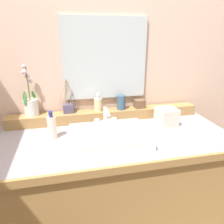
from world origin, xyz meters
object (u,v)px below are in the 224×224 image
(tumbler_cup, at_px, (121,102))
(reed_diffuser, at_px, (68,107))
(potted_plant, at_px, (31,104))
(lotion_bottle, at_px, (52,127))
(sink_basin, at_px, (109,137))
(tissue_box, at_px, (167,117))
(soap_dispenser, at_px, (98,104))
(trinket_box, at_px, (140,104))

(tumbler_cup, height_order, reed_diffuser, reed_diffuser)
(potted_plant, xyz_separation_m, lotion_bottle, (0.14, -0.23, -0.08))
(sink_basin, relative_size, lotion_bottle, 2.56)
(potted_plant, relative_size, tissue_box, 2.64)
(tumbler_cup, height_order, lotion_bottle, tumbler_cup)
(potted_plant, bearing_deg, lotion_bottle, -58.41)
(soap_dispenser, xyz_separation_m, trinket_box, (0.31, -0.00, -0.02))
(tissue_box, bearing_deg, reed_diffuser, 163.93)
(trinket_box, relative_size, lotion_bottle, 0.43)
(lotion_bottle, bearing_deg, tissue_box, 2.97)
(soap_dispenser, bearing_deg, tumbler_cup, -1.41)
(sink_basin, xyz_separation_m, soap_dispenser, (-0.01, 0.35, 0.09))
(potted_plant, distance_m, reed_diffuser, 0.25)
(lotion_bottle, bearing_deg, trinket_box, 18.88)
(tumbler_cup, xyz_separation_m, lotion_bottle, (-0.49, -0.21, -0.05))
(sink_basin, bearing_deg, tissue_box, 21.30)
(lotion_bottle, bearing_deg, potted_plant, 121.59)
(reed_diffuser, distance_m, trinket_box, 0.53)
(soap_dispenser, bearing_deg, trinket_box, -0.21)
(tissue_box, bearing_deg, sink_basin, -158.70)
(tumbler_cup, distance_m, tissue_box, 0.34)
(tissue_box, bearing_deg, soap_dispenser, 158.62)
(reed_diffuser, relative_size, tissue_box, 1.84)
(sink_basin, bearing_deg, lotion_bottle, 157.95)
(lotion_bottle, xyz_separation_m, tissue_box, (0.77, 0.04, -0.01))
(tumbler_cup, xyz_separation_m, reed_diffuser, (-0.38, 0.02, -0.02))
(soap_dispenser, distance_m, lotion_bottle, 0.39)
(reed_diffuser, bearing_deg, soap_dispenser, -3.83)
(potted_plant, xyz_separation_m, trinket_box, (0.77, -0.01, -0.05))
(soap_dispenser, bearing_deg, reed_diffuser, 176.17)
(trinket_box, bearing_deg, soap_dispenser, 176.29)
(soap_dispenser, height_order, reed_diffuser, reed_diffuser)
(sink_basin, relative_size, soap_dispenser, 3.45)
(sink_basin, distance_m, soap_dispenser, 0.36)
(sink_basin, distance_m, tumbler_cup, 0.39)
(potted_plant, height_order, lotion_bottle, potted_plant)
(trinket_box, relative_size, tissue_box, 0.58)
(sink_basin, height_order, tumbler_cup, tumbler_cup)
(trinket_box, bearing_deg, tumbler_cup, 177.71)
(trinket_box, distance_m, tissue_box, 0.23)
(sink_basin, relative_size, trinket_box, 5.94)
(potted_plant, height_order, reed_diffuser, potted_plant)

